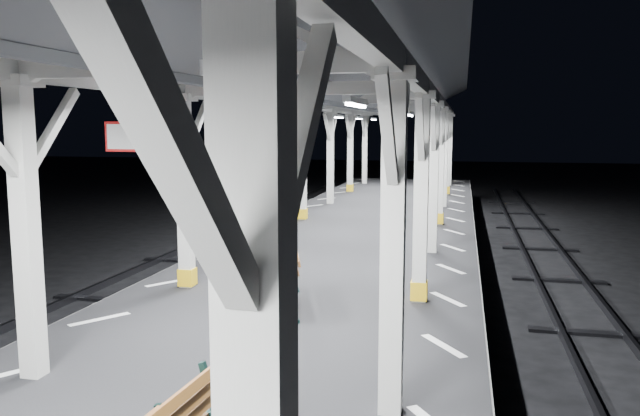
% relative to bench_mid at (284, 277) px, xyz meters
% --- Properties ---
extents(ground, '(120.00, 120.00, 0.00)m').
position_rel_bench_mid_xyz_m(ground, '(0.01, -1.18, -1.48)').
color(ground, black).
rests_on(ground, ground).
extents(platform, '(6.00, 50.00, 1.00)m').
position_rel_bench_mid_xyz_m(platform, '(0.01, -1.18, -0.98)').
color(platform, black).
rests_on(platform, ground).
extents(hazard_stripes_left, '(1.00, 48.00, 0.01)m').
position_rel_bench_mid_xyz_m(hazard_stripes_left, '(-2.44, -1.18, -0.47)').
color(hazard_stripes_left, silver).
rests_on(hazard_stripes_left, platform).
extents(hazard_stripes_right, '(1.00, 48.00, 0.01)m').
position_rel_bench_mid_xyz_m(hazard_stripes_right, '(2.46, -1.18, -0.47)').
color(hazard_stripes_right, silver).
rests_on(hazard_stripes_right, platform).
extents(canopy, '(5.40, 49.00, 4.65)m').
position_rel_bench_mid_xyz_m(canopy, '(0.01, -1.19, 3.08)').
color(canopy, silver).
rests_on(canopy, platform).
extents(bench_mid, '(1.07, 1.76, 0.90)m').
position_rel_bench_mid_xyz_m(bench_mid, '(0.00, 0.00, 0.00)').
color(bench_mid, '#122D2A').
rests_on(bench_mid, platform).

